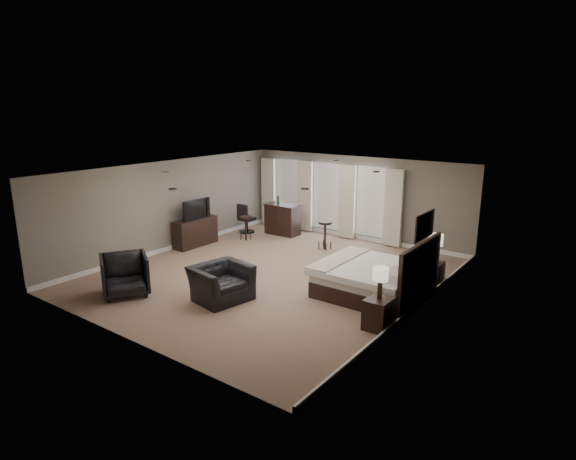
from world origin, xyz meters
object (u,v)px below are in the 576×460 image
Objects in this scene: lamp_near at (380,283)px; lamp_far at (435,248)px; bar_counter at (283,219)px; desk_chair at (247,218)px; tv at (195,216)px; armchair_near at (221,277)px; nightstand_far at (433,273)px; nightstand_near at (379,313)px; bar_stool_right at (325,235)px; bed at (372,265)px; dresser at (195,232)px; bar_stool_left at (246,228)px; armchair_far at (125,273)px.

lamp_far is (0.00, 2.90, -0.02)m from lamp_near.
bar_counter is 1.16× the size of desk_chair.
tv is 1.04× the size of desk_chair.
armchair_near is 1.03× the size of bar_counter.
armchair_near is at bearing -132.78° from nightstand_far.
desk_chair is (-6.68, 3.88, 0.19)m from nightstand_near.
nightstand_near is 0.72× the size of bar_stool_right.
bed reaches higher than dresser.
bar_stool_left is at bearing 177.09° from nightstand_far.
bed is 6.05m from dresser.
lamp_near is 0.59× the size of tv.
tv is at bearing 64.65° from armchair_near.
nightstand_near is 0.52× the size of bar_counter.
armchair_near is 1.59× the size of bar_stool_left.
dresser is at bearing 165.38° from lamp_near.
bar_stool_right is at bearing 179.24° from desk_chair.
bed reaches higher than bar_stool_right.
bar_stool_right reaches higher than bar_stool_left.
lamp_near reaches higher than tv.
bar_counter reaches higher than nightstand_near.
nightstand_far is 4.98m from armchair_near.
tv is 3.92m from bar_stool_right.
armchair_near reaches higher than tv.
lamp_near is 7.17m from dresser.
desk_chair reaches higher than dresser.
bar_stool_left is 0.89× the size of bar_stool_right.
armchair_near reaches higher than dresser.
lamp_near is at bearing -67.05° from armchair_near.
bar_counter is (-4.71, 2.97, -0.20)m from bed.
nightstand_near is 0.81× the size of bar_stool_left.
tv is at bearing -118.71° from bar_stool_left.
bed is 2.22× the size of desk_chair.
dresser is at bearing 64.65° from armchair_near.
desk_chair is at bearing 149.86° from lamp_near.
tv is (-6.92, -1.10, 0.63)m from nightstand_far.
bar_stool_left is (0.77, 1.41, -0.05)m from dresser.
armchair_near is (3.54, -2.55, 0.10)m from dresser.
desk_chair is (-1.39, 5.70, -0.01)m from armchair_far.
desk_chair is (-5.79, 2.43, -0.20)m from bed.
armchair_near is 2.20m from armchair_far.
nightstand_near is 1.11× the size of nightstand_far.
bar_stool_left is (-0.55, -1.21, -0.13)m from bar_counter.
dresser is 0.49m from tv.
desk_chair is at bearing 178.34° from bar_stool_right.
lamp_far is 0.60× the size of bar_counter.
lamp_far reaches higher than desk_chair.
desk_chair reaches higher than bar_stool_left.
bar_stool_left is (-0.85, 5.03, -0.13)m from armchair_far.
lamp_near is 0.52× the size of armchair_near.
tv is 1.39× the size of bar_stool_left.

